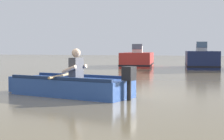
# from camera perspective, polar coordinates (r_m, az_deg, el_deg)

# --- Properties ---
(ground_plane) EXTENTS (120.00, 120.00, 0.00)m
(ground_plane) POSITION_cam_1_polar(r_m,az_deg,el_deg) (9.67, -0.49, -3.66)
(ground_plane) COLOR #7A6B4C
(rowboat_with_person) EXTENTS (3.72, 2.04, 1.19)m
(rowboat_with_person) POSITION_cam_1_polar(r_m,az_deg,el_deg) (9.19, -6.77, -2.47)
(rowboat_with_person) COLOR #2D519E
(rowboat_with_person) RESTS_ON ground
(moored_boat_red) EXTENTS (2.96, 5.54, 1.53)m
(moored_boat_red) POSITION_cam_1_polar(r_m,az_deg,el_deg) (24.67, 4.10, 1.61)
(moored_boat_red) COLOR #B72D28
(moored_boat_red) RESTS_ON ground
(moored_boat_navy) EXTENTS (2.77, 5.38, 1.65)m
(moored_boat_navy) POSITION_cam_1_polar(r_m,az_deg,el_deg) (23.37, 13.89, 1.57)
(moored_boat_navy) COLOR #19234C
(moored_boat_navy) RESTS_ON ground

